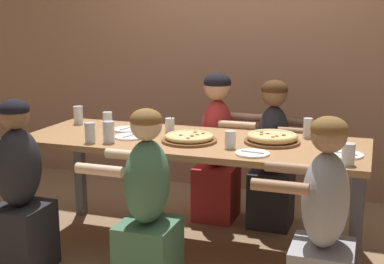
# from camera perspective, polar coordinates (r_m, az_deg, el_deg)

# --- Properties ---
(ground_plane) EXTENTS (18.00, 18.00, 0.00)m
(ground_plane) POSITION_cam_1_polar(r_m,az_deg,el_deg) (3.83, 0.00, -12.39)
(ground_plane) COLOR #896B4C
(ground_plane) RESTS_ON ground
(restaurant_back_panel) EXTENTS (10.00, 0.06, 3.20)m
(restaurant_back_panel) POSITION_cam_1_polar(r_m,az_deg,el_deg) (4.87, 5.73, 12.24)
(restaurant_back_panel) COLOR #9E7056
(restaurant_back_panel) RESTS_ON ground
(dining_table) EXTENTS (2.29, 0.83, 0.79)m
(dining_table) POSITION_cam_1_polar(r_m,az_deg,el_deg) (3.59, 0.00, -2.09)
(dining_table) COLOR #996B42
(dining_table) RESTS_ON ground
(pizza_board_main) EXTENTS (0.36, 0.36, 0.06)m
(pizza_board_main) POSITION_cam_1_polar(r_m,az_deg,el_deg) (3.50, 8.54, -0.64)
(pizza_board_main) COLOR brown
(pizza_board_main) RESTS_ON dining_table
(pizza_board_second) EXTENTS (0.37, 0.37, 0.05)m
(pizza_board_second) POSITION_cam_1_polar(r_m,az_deg,el_deg) (3.50, -0.30, -0.63)
(pizza_board_second) COLOR brown
(pizza_board_second) RESTS_ON dining_table
(empty_plate_a) EXTENTS (0.21, 0.21, 0.02)m
(empty_plate_a) POSITION_cam_1_polar(r_m,az_deg,el_deg) (3.89, -6.95, 0.29)
(empty_plate_a) COLOR white
(empty_plate_a) RESTS_ON dining_table
(empty_plate_b) EXTENTS (0.21, 0.21, 0.02)m
(empty_plate_b) POSITION_cam_1_polar(r_m,az_deg,el_deg) (3.20, 6.47, -2.29)
(empty_plate_b) COLOR white
(empty_plate_b) RESTS_ON dining_table
(empty_plate_c) EXTENTS (0.22, 0.22, 0.02)m
(empty_plate_c) POSITION_cam_1_polar(r_m,az_deg,el_deg) (3.65, -6.59, -0.50)
(empty_plate_c) COLOR white
(empty_plate_c) RESTS_ON dining_table
(empty_plate_d) EXTENTS (0.23, 0.23, 0.02)m
(empty_plate_d) POSITION_cam_1_polar(r_m,az_deg,el_deg) (3.28, 15.86, -2.32)
(empty_plate_d) COLOR white
(empty_plate_d) RESTS_ON dining_table
(cocktail_glass_blue) EXTENTS (0.07, 0.07, 0.13)m
(cocktail_glass_blue) POSITION_cam_1_polar(r_m,az_deg,el_deg) (3.78, -2.37, 0.65)
(cocktail_glass_blue) COLOR silver
(cocktail_glass_blue) RESTS_ON dining_table
(drinking_glass_a) EXTENTS (0.07, 0.07, 0.10)m
(drinking_glass_a) POSITION_cam_1_polar(r_m,az_deg,el_deg) (4.07, -8.99, 1.34)
(drinking_glass_a) COLOR silver
(drinking_glass_a) RESTS_ON dining_table
(drinking_glass_b) EXTENTS (0.07, 0.07, 0.11)m
(drinking_glass_b) POSITION_cam_1_polar(r_m,az_deg,el_deg) (3.32, 4.09, -0.95)
(drinking_glass_b) COLOR silver
(drinking_glass_b) RESTS_ON dining_table
(drinking_glass_c) EXTENTS (0.07, 0.07, 0.13)m
(drinking_glass_c) POSITION_cam_1_polar(r_m,az_deg,el_deg) (3.52, -10.82, -0.18)
(drinking_glass_c) COLOR silver
(drinking_glass_c) RESTS_ON dining_table
(drinking_glass_d) EXTENTS (0.07, 0.07, 0.14)m
(drinking_glass_d) POSITION_cam_1_polar(r_m,az_deg,el_deg) (4.16, -12.03, 1.66)
(drinking_glass_d) COLOR silver
(drinking_glass_d) RESTS_ON dining_table
(drinking_glass_e) EXTENTS (0.06, 0.06, 0.14)m
(drinking_glass_e) POSITION_cam_1_polar(r_m,az_deg,el_deg) (3.69, 12.24, 0.30)
(drinking_glass_e) COLOR silver
(drinking_glass_e) RESTS_ON dining_table
(drinking_glass_f) EXTENTS (0.08, 0.08, 0.14)m
(drinking_glass_f) POSITION_cam_1_polar(r_m,az_deg,el_deg) (3.51, -8.87, -0.14)
(drinking_glass_f) COLOR silver
(drinking_glass_f) RESTS_ON dining_table
(drinking_glass_g) EXTENTS (0.07, 0.07, 0.12)m
(drinking_glass_g) POSITION_cam_1_polar(r_m,az_deg,el_deg) (3.07, 16.33, -2.43)
(drinking_glass_g) COLOR silver
(drinking_glass_g) RESTS_ON dining_table
(diner_near_center) EXTENTS (0.51, 0.40, 1.10)m
(diner_near_center) POSITION_cam_1_polar(r_m,az_deg,el_deg) (3.11, -4.81, -8.51)
(diner_near_center) COLOR #477556
(diner_near_center) RESTS_ON ground
(diner_near_right) EXTENTS (0.51, 0.40, 1.12)m
(diner_near_right) POSITION_cam_1_polar(r_m,az_deg,el_deg) (2.87, 13.78, -10.40)
(diner_near_right) COLOR #99999E
(diner_near_right) RESTS_ON ground
(diner_near_left) EXTENTS (0.51, 0.40, 1.11)m
(diner_near_left) POSITION_cam_1_polar(r_m,az_deg,el_deg) (3.53, -17.92, -6.38)
(diner_near_left) COLOR #232328
(diner_near_left) RESTS_ON ground
(diner_far_midright) EXTENTS (0.51, 0.40, 1.14)m
(diner_far_midright) POSITION_cam_1_polar(r_m,az_deg,el_deg) (4.13, 8.62, -2.98)
(diner_far_midright) COLOR #232328
(diner_far_midright) RESTS_ON ground
(diner_far_center) EXTENTS (0.51, 0.40, 1.17)m
(diner_far_center) POSITION_cam_1_polar(r_m,az_deg,el_deg) (4.22, 2.71, -2.15)
(diner_far_center) COLOR #B22D2D
(diner_far_center) RESTS_ON ground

